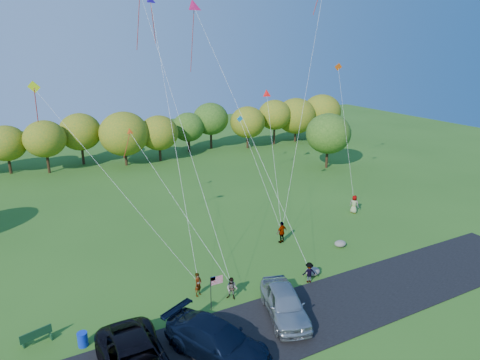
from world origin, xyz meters
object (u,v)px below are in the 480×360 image
(flyer_c, at_px, (309,272))
(flyer_b, at_px, (232,289))
(trash_barrel, at_px, (83,339))
(flyer_a, at_px, (198,284))
(park_bench, at_px, (36,336))
(minivan_silver, at_px, (285,303))
(flyer_d, at_px, (282,232))
(minivan_navy, at_px, (217,341))
(flyer_e, at_px, (354,204))

(flyer_c, bearing_deg, flyer_b, 12.79)
(flyer_c, relative_size, trash_barrel, 1.80)
(flyer_a, distance_m, park_bench, 10.00)
(minivan_silver, bearing_deg, flyer_a, 145.56)
(flyer_b, xyz_separation_m, flyer_c, (5.81, -0.70, -0.01))
(flyer_a, height_order, flyer_b, flyer_a)
(flyer_d, bearing_deg, minivan_navy, 30.41)
(flyer_b, bearing_deg, minivan_navy, -80.45)
(minivan_silver, xyz_separation_m, flyer_e, (15.75, 11.14, -0.08))
(flyer_c, xyz_separation_m, flyer_e, (11.92, 8.53, 0.15))
(flyer_d, relative_size, flyer_e, 1.04)
(minivan_navy, distance_m, park_bench, 10.35)
(flyer_b, height_order, flyer_e, flyer_e)
(park_bench, relative_size, trash_barrel, 2.01)
(flyer_a, bearing_deg, park_bench, 147.76)
(flyer_a, bearing_deg, flyer_e, -15.63)
(flyer_c, relative_size, flyer_e, 0.84)
(minivan_navy, relative_size, flyer_a, 3.82)
(minivan_navy, bearing_deg, trash_barrel, 120.34)
(flyer_a, height_order, trash_barrel, flyer_a)
(flyer_a, distance_m, flyer_c, 7.91)
(minivan_navy, bearing_deg, flyer_e, 5.04)
(flyer_b, distance_m, flyer_c, 5.85)
(minivan_silver, xyz_separation_m, park_bench, (-13.78, 4.50, -0.48))
(minivan_navy, height_order, flyer_b, minivan_navy)
(minivan_navy, height_order, flyer_e, minivan_navy)
(flyer_a, xyz_separation_m, flyer_c, (7.62, -2.14, -0.07))
(flyer_a, bearing_deg, flyer_b, -72.35)
(minivan_navy, distance_m, flyer_c, 9.76)
(flyer_d, distance_m, flyer_e, 10.36)
(minivan_navy, relative_size, flyer_e, 3.51)
(flyer_b, bearing_deg, flyer_d, 80.89)
(flyer_a, relative_size, flyer_d, 0.88)
(park_bench, bearing_deg, flyer_c, -21.33)
(minivan_silver, relative_size, flyer_a, 3.25)
(minivan_navy, bearing_deg, park_bench, 121.04)
(minivan_silver, relative_size, trash_barrel, 6.43)
(minivan_navy, bearing_deg, flyer_b, 29.35)
(minivan_silver, relative_size, flyer_d, 2.86)
(flyer_a, xyz_separation_m, trash_barrel, (-7.71, -1.65, -0.41))
(flyer_d, xyz_separation_m, trash_barrel, (-17.13, -5.78, -0.53))
(trash_barrel, bearing_deg, flyer_d, 18.64)
(minivan_navy, bearing_deg, flyer_c, -2.51)
(minivan_navy, xyz_separation_m, flyer_b, (3.17, 4.51, -0.21))
(flyer_e, bearing_deg, trash_barrel, 78.40)
(park_bench, bearing_deg, flyer_b, -20.96)
(flyer_b, bearing_deg, flyer_e, 68.52)
(minivan_navy, height_order, trash_barrel, minivan_navy)
(minivan_navy, relative_size, flyer_b, 4.12)
(flyer_a, relative_size, flyer_c, 1.10)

